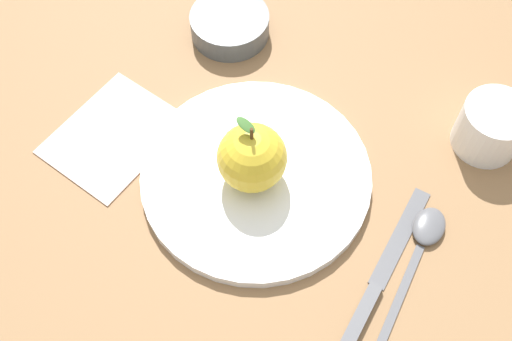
# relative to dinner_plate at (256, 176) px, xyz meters

# --- Properties ---
(ground_plane) EXTENTS (2.40, 2.40, 0.00)m
(ground_plane) POSITION_rel_dinner_plate_xyz_m (-0.02, -0.01, -0.01)
(ground_plane) COLOR olive
(dinner_plate) EXTENTS (0.26, 0.26, 0.01)m
(dinner_plate) POSITION_rel_dinner_plate_xyz_m (0.00, 0.00, 0.00)
(dinner_plate) COLOR white
(dinner_plate) RESTS_ON ground_plane
(apple) EXTENTS (0.08, 0.08, 0.09)m
(apple) POSITION_rel_dinner_plate_xyz_m (0.00, 0.01, 0.04)
(apple) COLOR gold
(apple) RESTS_ON dinner_plate
(side_bowl) EXTENTS (0.10, 0.10, 0.03)m
(side_bowl) POSITION_rel_dinner_plate_xyz_m (0.20, -0.11, 0.01)
(side_bowl) COLOR #4C5156
(side_bowl) RESTS_ON ground_plane
(cup) EXTENTS (0.08, 0.08, 0.06)m
(cup) POSITION_rel_dinner_plate_xyz_m (-0.12, -0.24, 0.03)
(cup) COLOR white
(cup) RESTS_ON ground_plane
(knife) EXTENTS (0.10, 0.20, 0.01)m
(knife) POSITION_rel_dinner_plate_xyz_m (-0.18, -0.02, -0.00)
(knife) COLOR #59595E
(knife) RESTS_ON ground_plane
(spoon) EXTENTS (0.09, 0.16, 0.01)m
(spoon) POSITION_rel_dinner_plate_xyz_m (-0.17, -0.09, -0.00)
(spoon) COLOR #59595E
(spoon) RESTS_ON ground_plane
(linen_napkin) EXTENTS (0.16, 0.18, 0.00)m
(linen_napkin) POSITION_rel_dinner_plate_xyz_m (0.15, 0.10, -0.01)
(linen_napkin) COLOR beige
(linen_napkin) RESTS_ON ground_plane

